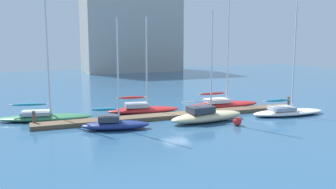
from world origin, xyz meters
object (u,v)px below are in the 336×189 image
sailboat_2 (142,108)px  harbor_building_distant (130,27)px  sailboat_1 (115,123)px  sailboat_4 (222,103)px  sailboat_0 (44,116)px  sailboat_3 (207,115)px  sailboat_5 (287,111)px  mooring_buoy_red (237,121)px

sailboat_2 → harbor_building_distant: size_ratio=0.45×
sailboat_1 → harbor_building_distant: harbor_building_distant is taller
sailboat_2 → sailboat_4: size_ratio=0.82×
sailboat_0 → sailboat_1: (5.48, -5.87, 0.08)m
sailboat_0 → harbor_building_distant: 55.34m
sailboat_2 → sailboat_3: sailboat_3 is taller
sailboat_1 → sailboat_5: 17.81m
harbor_building_distant → sailboat_3: bearing=-98.0°
sailboat_1 → sailboat_3: bearing=11.7°
sailboat_3 → harbor_building_distant: 57.17m
sailboat_3 → sailboat_1: bearing=172.5°
harbor_building_distant → sailboat_5: bearing=-88.7°
sailboat_3 → sailboat_5: bearing=-8.4°
sailboat_2 → mooring_buoy_red: sailboat_2 is taller
sailboat_0 → sailboat_1: 8.03m
sailboat_5 → mooring_buoy_red: bearing=-159.8°
mooring_buoy_red → harbor_building_distant: (5.95, 58.17, 10.01)m
sailboat_1 → sailboat_3: sailboat_3 is taller
sailboat_0 → sailboat_2: size_ratio=1.14×
sailboat_0 → mooring_buoy_red: 18.15m
sailboat_0 → sailboat_4: bearing=9.7°
sailboat_3 → harbor_building_distant: bearing=75.3°
sailboat_0 → sailboat_1: bearing=-36.4°
sailboat_0 → sailboat_3: 15.44m
sailboat_2 → harbor_building_distant: 52.32m
sailboat_0 → sailboat_4: sailboat_4 is taller
sailboat_5 → harbor_building_distant: 56.93m
sailboat_5 → mooring_buoy_red: 7.50m
harbor_building_distant → sailboat_2: bearing=-103.9°
sailboat_4 → sailboat_1: bearing=-156.7°
sailboat_3 → sailboat_4: 7.53m
sailboat_0 → mooring_buoy_red: sailboat_0 is taller
mooring_buoy_red → sailboat_3: bearing=128.0°
mooring_buoy_red → sailboat_2: bearing=127.5°
sailboat_2 → sailboat_5: size_ratio=0.88×
sailboat_1 → sailboat_4: (13.65, 5.58, -0.05)m
sailboat_0 → harbor_building_distant: size_ratio=0.52×
sailboat_0 → sailboat_2: bearing=10.0°
sailboat_1 → sailboat_2: bearing=66.2°
sailboat_3 → sailboat_4: (4.90, 5.71, -0.11)m
sailboat_3 → sailboat_4: sailboat_4 is taller
sailboat_4 → sailboat_5: size_ratio=1.07×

